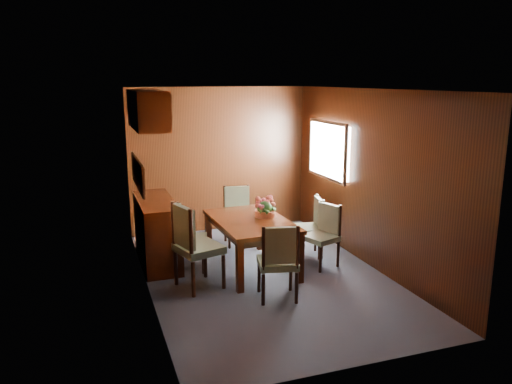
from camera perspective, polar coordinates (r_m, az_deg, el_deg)
name	(u,v)px	position (r m, az deg, el deg)	size (l,w,h in m)	color
ground	(265,276)	(6.63, 1.07, -9.57)	(4.50, 4.50, 0.00)	#3E4455
room_shell	(249,150)	(6.47, -0.76, 4.88)	(3.06, 4.52, 2.41)	black
sideboard	(157,231)	(7.11, -11.27, -4.39)	(0.48, 1.40, 0.90)	black
dining_table	(251,226)	(6.69, -0.58, -3.95)	(0.98, 1.51, 0.69)	black
chair_left_near	(193,242)	(6.10, -7.24, -5.68)	(0.62, 0.63, 1.08)	black
chair_left_far	(186,234)	(6.76, -8.05, -4.76)	(0.51, 0.52, 0.89)	black
chair_right_near	(324,231)	(6.91, 7.77, -4.47)	(0.51, 0.52, 0.87)	black
chair_right_far	(312,223)	(7.26, 6.42, -3.58)	(0.47, 0.49, 0.87)	black
chair_head	(279,258)	(5.77, 2.61, -7.54)	(0.52, 0.51, 0.93)	black
chair_foot	(238,212)	(7.78, -2.06, -2.26)	(0.47, 0.45, 0.90)	black
flower_centerpiece	(265,206)	(6.76, 1.01, -1.65)	(0.30, 0.30, 0.30)	#C35D3B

